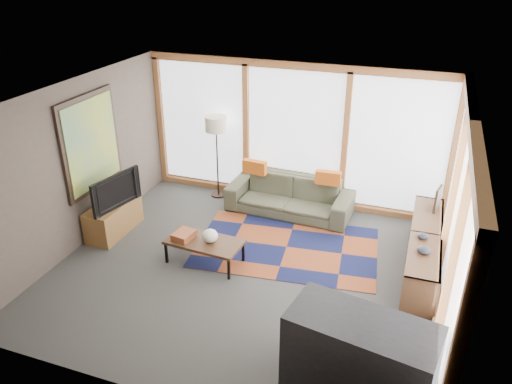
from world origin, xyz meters
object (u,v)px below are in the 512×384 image
(bookshelf, at_px, (423,251))
(sofa, at_px, (290,196))
(tv_console, at_px, (114,218))
(floor_lamp, at_px, (217,157))
(bar_counter, at_px, (359,358))
(coffee_table, at_px, (205,251))
(television, at_px, (112,190))

(bookshelf, bearing_deg, sofa, 156.05)
(bookshelf, bearing_deg, tv_console, -172.80)
(sofa, distance_m, floor_lamp, 1.56)
(floor_lamp, height_order, bar_counter, floor_lamp)
(sofa, xyz_separation_m, tv_console, (-2.55, -1.66, -0.05))
(bookshelf, bearing_deg, bar_counter, -101.42)
(coffee_table, xyz_separation_m, bar_counter, (2.57, -1.71, 0.29))
(bookshelf, xyz_separation_m, tv_console, (-4.90, -0.62, -0.04))
(sofa, xyz_separation_m, television, (-2.47, -1.71, 0.50))
(sofa, bearing_deg, bar_counter, -61.11)
(coffee_table, height_order, tv_console, tv_console)
(bookshelf, xyz_separation_m, television, (-4.82, -0.67, 0.51))
(floor_lamp, relative_size, bookshelf, 0.65)
(tv_console, bearing_deg, bar_counter, -24.84)
(television, bearing_deg, bookshelf, -68.86)
(television, relative_size, bar_counter, 0.65)
(coffee_table, xyz_separation_m, tv_console, (-1.80, 0.31, 0.08))
(coffee_table, xyz_separation_m, television, (-1.72, 0.27, 0.63))
(floor_lamp, distance_m, bar_counter, 5.09)
(tv_console, distance_m, television, 0.56)
(bookshelf, height_order, tv_console, bookshelf)
(tv_console, distance_m, bar_counter, 4.82)
(bar_counter, bearing_deg, tv_console, 165.28)
(bar_counter, bearing_deg, television, 165.38)
(bookshelf, bearing_deg, coffee_table, -163.27)
(bookshelf, xyz_separation_m, bar_counter, (-0.53, -2.64, 0.17))
(coffee_table, relative_size, bookshelf, 0.47)
(tv_console, height_order, bar_counter, bar_counter)
(television, bearing_deg, tv_console, 73.63)
(tv_console, xyz_separation_m, television, (0.08, -0.05, 0.55))
(coffee_table, bearing_deg, bar_counter, -33.66)
(tv_console, bearing_deg, sofa, 33.03)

